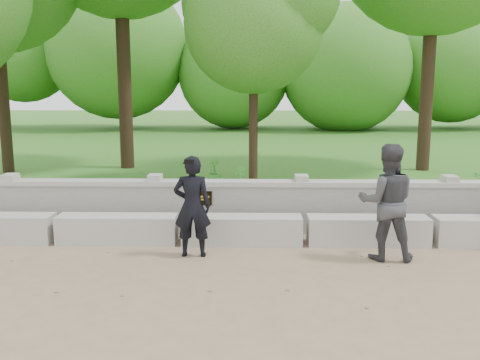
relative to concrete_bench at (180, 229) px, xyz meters
The scene contains 9 objects.
ground 1.91m from the concrete_bench, 90.00° to the right, with size 80.00×80.00×0.00m, color #927659.
lawn 12.10m from the concrete_bench, 90.00° to the left, with size 40.00×22.00×0.25m, color #226A18.
concrete_bench is the anchor object (origin of this frame).
parapet_wall 0.74m from the concrete_bench, 89.99° to the left, with size 12.50×0.35×0.90m.
man_main 0.88m from the concrete_bench, 66.09° to the right, with size 0.55×0.49×1.50m.
visitor_left 3.24m from the concrete_bench, 13.05° to the right, with size 0.88×0.71×1.69m.
tree_near_right 5.62m from the concrete_bench, 73.11° to the left, with size 3.11×3.11×5.40m.
shrub_b 3.09m from the concrete_bench, 73.18° to the left, with size 0.30×0.24×0.55m, color #438D30.
shrub_d 3.89m from the concrete_bench, 85.95° to the left, with size 0.34×0.31×0.61m, color #438D30.
Camera 1 is at (1.15, -6.35, 2.47)m, focal length 40.00 mm.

